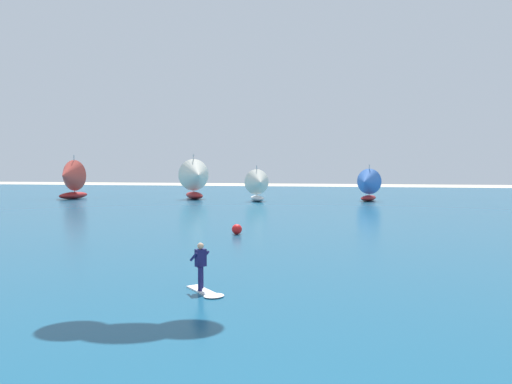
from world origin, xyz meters
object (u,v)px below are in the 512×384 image
at_px(kitesurfer, 203,274).
at_px(sailboat_center_horizon, 196,179).
at_px(sailboat_leading, 258,185).
at_px(sailboat_heeled_over, 367,184).
at_px(sailboat_anchored_offshore, 69,179).
at_px(marker_buoy, 237,229).

distance_m(kitesurfer, sailboat_center_horizon, 44.65).
bearing_deg(sailboat_leading, sailboat_heeled_over, 11.39).
bearing_deg(kitesurfer, sailboat_leading, 96.37).
bearing_deg(sailboat_anchored_offshore, sailboat_heeled_over, 3.93).
distance_m(sailboat_leading, sailboat_anchored_offshore, 24.05).
bearing_deg(sailboat_leading, sailboat_anchored_offshore, 179.94).
bearing_deg(sailboat_center_horizon, sailboat_anchored_offshore, -171.29).
height_order(sailboat_heeled_over, sailboat_leading, sailboat_heeled_over).
xyz_separation_m(sailboat_center_horizon, marker_buoy, (11.20, -29.14, -2.27)).
relative_size(kitesurfer, sailboat_center_horizon, 0.32).
height_order(kitesurfer, sailboat_heeled_over, sailboat_heeled_over).
distance_m(sailboat_heeled_over, marker_buoy, 30.86).
relative_size(sailboat_leading, sailboat_anchored_offshore, 0.77).
height_order(kitesurfer, sailboat_center_horizon, sailboat_center_horizon).
xyz_separation_m(sailboat_anchored_offshore, marker_buoy, (26.93, -26.73, -2.21)).
height_order(sailboat_leading, sailboat_anchored_offshore, sailboat_anchored_offshore).
height_order(kitesurfer, sailboat_anchored_offshore, sailboat_anchored_offshore).
bearing_deg(sailboat_center_horizon, kitesurfer, -73.31).
distance_m(kitesurfer, sailboat_leading, 40.57).
xyz_separation_m(kitesurfer, marker_buoy, (-1.61, 13.59, -0.28)).
height_order(sailboat_heeled_over, marker_buoy, sailboat_heeled_over).
distance_m(sailboat_center_horizon, sailboat_anchored_offshore, 15.92).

